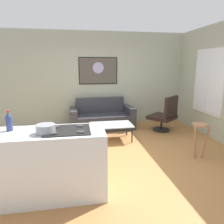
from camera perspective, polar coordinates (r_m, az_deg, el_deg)
name	(u,v)px	position (r m, az deg, el deg)	size (l,w,h in m)	color
ground	(115,155)	(4.34, 0.88, -11.96)	(6.40, 6.40, 0.04)	#AF7641
back_wall	(101,79)	(6.36, -3.12, 9.13)	(6.40, 0.05, 2.80)	#A5AD96
couch	(102,118)	(6.01, -2.85, -1.80)	(1.87, 0.96, 0.87)	#303137
coffee_table	(111,125)	(5.01, -0.22, -3.76)	(1.02, 0.64, 0.40)	silver
armchair	(165,115)	(5.86, 14.56, -0.80)	(0.93, 0.93, 1.00)	black
bar_stool	(199,132)	(4.37, 23.18, -5.26)	(0.35, 0.34, 0.70)	#A5704D
kitchen_counter	(49,164)	(3.04, -17.15, -13.60)	(1.55, 0.66, 0.96)	silver
soda_bottle	(9,122)	(3.06, -26.76, -2.44)	(0.08, 0.08, 0.28)	navy
mixing_bowl	(46,129)	(2.78, -18.03, -4.56)	(0.25, 0.25, 0.12)	gray
wall_painting	(98,71)	(6.30, -3.87, 11.40)	(1.16, 0.03, 0.80)	black
window	(208,82)	(5.83, 25.24, 7.61)	(0.03, 1.19, 1.66)	silver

